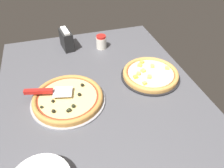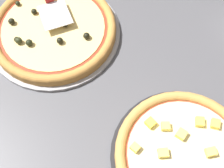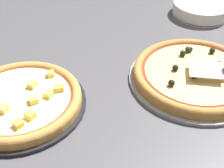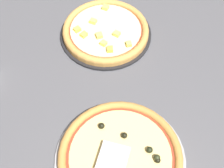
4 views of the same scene
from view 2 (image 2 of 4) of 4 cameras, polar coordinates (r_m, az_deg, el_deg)
ground_plane at (r=82.76cm, az=-5.57°, el=0.05°), size 141.27×103.44×3.60cm
pizza_pan_front at (r=89.96cm, az=-10.44°, el=9.10°), size 36.70×36.70×1.00cm
pizza_front at (r=88.42cm, az=-10.67°, el=9.88°), size 34.50×34.50×4.05cm
pizza_pan_back at (r=74.50cm, az=12.80°, el=-12.87°), size 33.06×33.06×1.00cm
pizza_back at (r=72.75cm, az=13.09°, el=-12.45°), size 31.07×31.07×3.42cm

